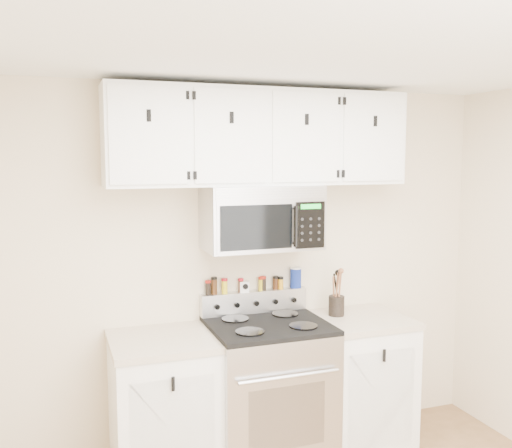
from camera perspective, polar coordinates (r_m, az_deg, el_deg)
The scene contains 18 objects.
back_wall at distance 3.98m, azimuth -0.38°, elevation -4.50°, with size 3.50×0.01×2.50m, color beige.
ceiling at distance 2.38m, azimuth 14.39°, elevation 17.97°, with size 3.50×3.50×0.01m, color white.
range at distance 3.92m, azimuth 1.23°, elevation -16.38°, with size 0.76×0.65×1.10m.
base_cabinet_left at distance 3.78m, azimuth -9.22°, elevation -17.80°, with size 0.64×0.62×0.92m.
base_cabinet_right at distance 4.22m, azimuth 10.20°, elevation -15.11°, with size 0.64×0.62×0.92m.
microwave at distance 3.75m, azimuth 0.58°, elevation 0.67°, with size 0.76×0.44×0.42m.
upper_cabinets at distance 3.75m, azimuth 0.45°, elevation 8.64°, with size 2.00×0.35×0.62m.
utensil_crock at distance 4.06m, azimuth 8.05°, elevation -7.93°, with size 0.11×0.11×0.32m.
kitchen_timer at distance 3.95m, azimuth -1.19°, elevation -6.27°, with size 0.06×0.05×0.07m, color white.
salt_canister at distance 4.08m, azimuth 3.99°, elevation -5.35°, with size 0.08×0.08×0.15m.
spice_jar_0 at distance 3.87m, azimuth -4.82°, elevation -6.35°, with size 0.04×0.04×0.10m.
spice_jar_1 at distance 3.88m, azimuth -4.20°, elevation -6.16°, with size 0.04×0.04×0.12m.
spice_jar_2 at distance 3.90m, azimuth -3.16°, elevation -6.20°, with size 0.04×0.04×0.10m.
spice_jar_3 at distance 3.94m, azimuth -1.51°, elevation -6.13°, with size 0.04×0.04×0.10m.
spice_jar_4 at distance 3.99m, azimuth 0.52°, elevation -5.98°, with size 0.04×0.04×0.09m.
spice_jar_5 at distance 3.99m, azimuth 0.69°, elevation -5.94°, with size 0.05×0.05×0.10m.
spice_jar_6 at distance 4.02m, azimuth 1.96°, elevation -5.87°, with size 0.04×0.04×0.09m.
spice_jar_7 at distance 4.04m, azimuth 2.48°, elevation -5.89°, with size 0.04×0.04×0.09m.
Camera 1 is at (-1.29, -1.94, 2.02)m, focal length 40.00 mm.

